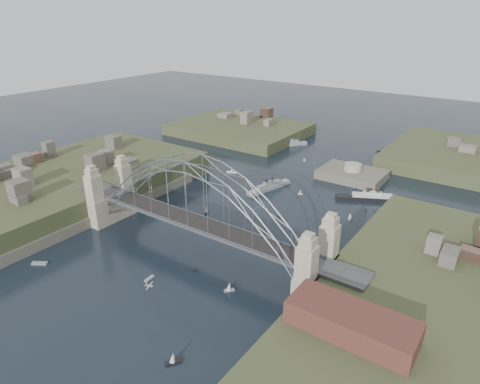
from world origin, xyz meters
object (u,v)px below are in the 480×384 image
at_px(naval_cruiser_far, 288,144).
at_px(ocean_liner, 372,198).
at_px(bridge, 196,208).
at_px(fort_island, 351,179).
at_px(wharf_shed, 352,322).
at_px(naval_cruiser_near, 269,187).

relative_size(naval_cruiser_far, ocean_liner, 0.71).
bearing_deg(bridge, fort_island, 80.27).
bearing_deg(naval_cruiser_far, bridge, -74.05).
xyz_separation_m(wharf_shed, ocean_liner, (-19.68, 69.47, -9.15)).
bearing_deg(ocean_liner, bridge, -113.68).
distance_m(wharf_shed, ocean_liner, 72.78).
bearing_deg(wharf_shed, naval_cruiser_near, 130.99).
distance_m(fort_island, naval_cruiser_far, 43.90).
distance_m(fort_island, naval_cruiser_near, 31.73).
distance_m(bridge, naval_cruiser_near, 46.44).
height_order(naval_cruiser_near, ocean_liner, ocean_liner).
xyz_separation_m(bridge, naval_cruiser_near, (-6.82, 44.48, -11.48)).
height_order(fort_island, wharf_shed, wharf_shed).
height_order(wharf_shed, ocean_liner, wharf_shed).
relative_size(fort_island, wharf_shed, 1.10).
height_order(wharf_shed, naval_cruiser_near, wharf_shed).
height_order(naval_cruiser_near, naval_cruiser_far, naval_cruiser_far).
relative_size(bridge, ocean_liner, 3.96).
bearing_deg(fort_island, ocean_liner, -49.70).
bearing_deg(naval_cruiser_far, naval_cruiser_near, -67.66).
bearing_deg(ocean_liner, wharf_shed, -74.19).
bearing_deg(naval_cruiser_far, wharf_shed, -56.39).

